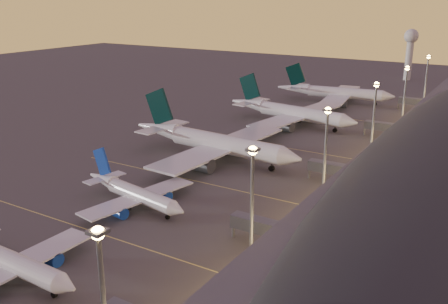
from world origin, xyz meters
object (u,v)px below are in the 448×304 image
at_px(airliner_narrow_south, 7,260).
at_px(radar_tower, 410,46).
at_px(airliner_narrow_north, 133,193).
at_px(airliner_wide_far, 334,93).
at_px(airliner_wide_near, 212,142).
at_px(airliner_wide_mid, 290,112).

xyz_separation_m(airliner_narrow_south, radar_tower, (13.05, 287.70, 18.31)).
height_order(airliner_narrow_south, airliner_narrow_north, airliner_narrow_south).
relative_size(airliner_narrow_south, airliner_wide_far, 0.64).
distance_m(airliner_narrow_south, airliner_narrow_north, 39.51).
distance_m(airliner_narrow_south, airliner_wide_near, 84.38).
bearing_deg(airliner_wide_far, airliner_narrow_south, -96.88).
xyz_separation_m(airliner_narrow_south, airliner_wide_near, (-6.73, 84.08, 2.01)).
bearing_deg(airliner_wide_mid, airliner_wide_near, -84.72).
xyz_separation_m(airliner_narrow_north, airliner_wide_mid, (-1.30, 101.44, 1.65)).
bearing_deg(airliner_narrow_north, airliner_narrow_south, -76.63).
relative_size(airliner_wide_mid, radar_tower, 1.92).
bearing_deg(airliner_narrow_north, airliner_wide_mid, 100.64).
relative_size(airliner_narrow_south, radar_tower, 1.18).
xyz_separation_m(airliner_narrow_south, airliner_narrow_north, (-2.39, 39.44, -0.08)).
xyz_separation_m(airliner_narrow_south, airliner_wide_far, (-3.21, 194.73, 1.40)).
xyz_separation_m(airliner_wide_near, airliner_wide_far, (3.53, 110.65, -0.61)).
height_order(airliner_wide_mid, radar_tower, radar_tower).
bearing_deg(radar_tower, airliner_narrow_south, -92.60).
height_order(airliner_wide_near, radar_tower, radar_tower).
xyz_separation_m(airliner_wide_near, airliner_wide_mid, (3.05, 56.80, -0.44)).
xyz_separation_m(airliner_narrow_north, airliner_wide_near, (-4.35, 44.64, 2.09)).
relative_size(airliner_wide_far, radar_tower, 1.85).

